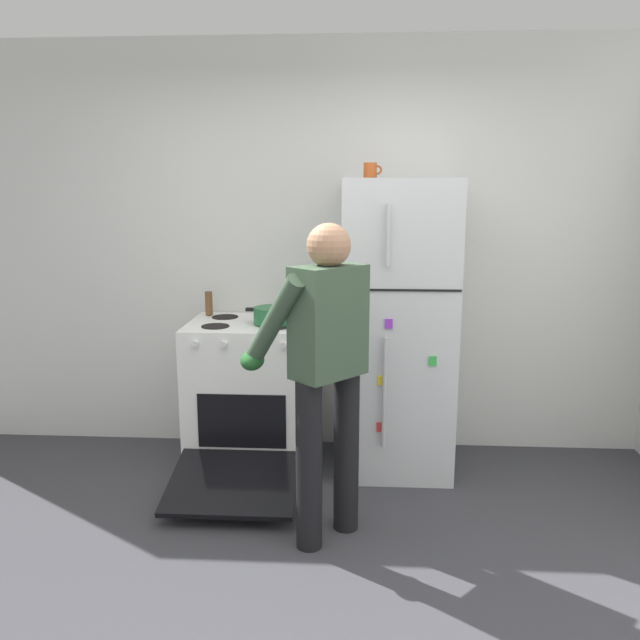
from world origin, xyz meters
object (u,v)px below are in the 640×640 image
coffee_mug (371,171)px  stove_range (250,395)px  red_pot (273,315)px  pepper_mill (209,303)px  refrigerator (397,328)px  person_cook (324,356)px

coffee_mug → stove_range: bearing=-174.8°
red_pot → coffee_mug: size_ratio=3.03×
pepper_mill → coffee_mug: bearing=-8.1°
red_pot → coffee_mug: (0.59, 0.10, 0.87)m
refrigerator → red_pot: bearing=-176.3°
refrigerator → coffee_mug: size_ratio=16.18×
person_cook → red_pot: size_ratio=4.72×
coffee_mug → pepper_mill: coffee_mug is taller
refrigerator → pepper_mill: refrigerator is taller
stove_range → person_cook: bearing=-59.1°
red_pot → pepper_mill: pepper_mill is taller
coffee_mug → pepper_mill: (-1.05, 0.15, -0.85)m
refrigerator → stove_range: refrigerator is taller
red_pot → pepper_mill: bearing=151.5°
person_cook → pepper_mill: person_cook is taller
person_cook → red_pot: (-0.36, 0.84, 0.03)m
stove_range → red_pot: 0.55m
stove_range → refrigerator: bearing=1.1°
stove_range → coffee_mug: (0.75, 0.07, 1.40)m
refrigerator → red_pot: refrigerator is taller
red_pot → refrigerator: bearing=3.7°
person_cook → pepper_mill: bearing=127.0°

